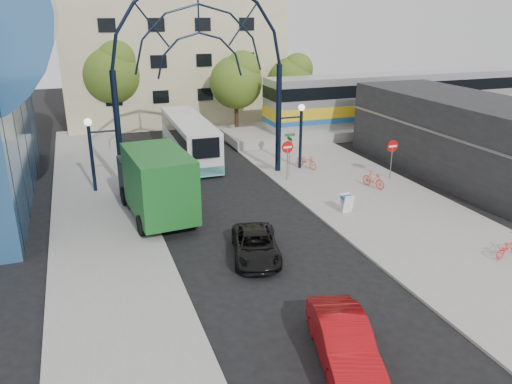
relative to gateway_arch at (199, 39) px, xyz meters
name	(u,v)px	position (x,y,z in m)	size (l,w,h in m)	color
ground	(295,289)	(0.00, -14.00, -8.56)	(120.00, 120.00, 0.00)	black
sidewalk_east	(407,221)	(8.00, -10.00, -8.50)	(8.00, 56.00, 0.12)	gray
plaza_west	(108,248)	(-6.50, -8.00, -8.50)	(5.00, 50.00, 0.12)	gray
gateway_arch	(199,39)	(0.00, 0.00, 0.00)	(13.64, 0.44, 12.10)	black
stop_sign	(288,151)	(4.80, -2.00, -6.56)	(0.80, 0.07, 2.50)	slate
do_not_enter_sign	(392,150)	(11.00, -4.00, -6.58)	(0.76, 0.07, 2.48)	slate
street_name_sign	(290,146)	(5.20, -1.40, -6.43)	(0.70, 0.70, 2.80)	slate
sandwich_board	(347,201)	(5.60, -8.02, -7.81)	(0.55, 0.61, 0.99)	white
commercial_block_east	(459,135)	(16.00, -4.00, -6.06)	(6.00, 16.00, 5.00)	black
apartment_block	(168,45)	(2.00, 20.97, -1.55)	(20.00, 12.10, 14.00)	#C8B48B
train_platform	(398,125)	(20.00, 8.00, -8.16)	(32.00, 5.00, 0.80)	gray
train_car	(401,97)	(20.00, 8.00, -5.66)	(25.10, 3.05, 4.20)	#B7B7BC
tree_north_a	(238,79)	(6.12, 11.93, -3.95)	(4.48, 4.48, 7.00)	#382314
tree_north_b	(112,71)	(-3.88, 15.93, -3.29)	(5.12, 5.12, 8.00)	#382314
tree_north_c	(293,77)	(12.12, 13.93, -4.28)	(4.16, 4.16, 6.50)	#382314
city_bus	(189,138)	(0.27, 5.26, -7.03)	(2.69, 10.66, 2.91)	silver
green_truck	(155,182)	(-3.77, -4.75, -6.73)	(3.24, 7.42, 3.66)	black
black_suv	(256,245)	(-0.54, -11.00, -7.98)	(1.92, 4.16, 1.16)	black
red_sedan	(344,341)	(-0.36, -18.31, -7.85)	(1.49, 4.28, 1.41)	#95090D
bike_near_a	(307,161)	(7.04, -0.11, -7.96)	(0.64, 1.82, 0.96)	#F34730
bike_near_b	(373,179)	(9.07, -5.11, -7.93)	(0.47, 1.67, 1.00)	red
bike_far_a	(509,246)	(9.64, -14.77, -7.98)	(0.60, 1.72, 0.90)	red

